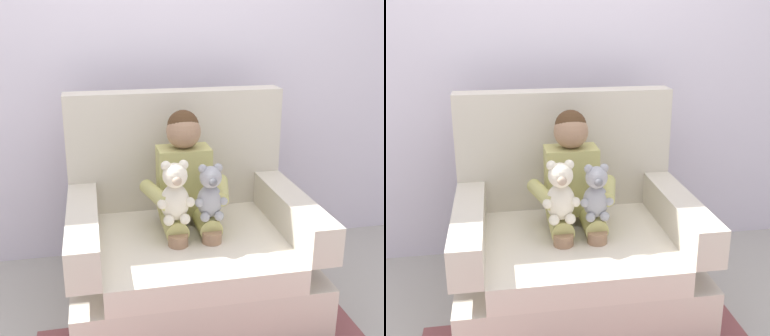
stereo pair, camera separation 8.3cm
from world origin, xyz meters
The scene contains 6 objects.
ground_plane centered at (0.00, 0.00, 0.00)m, with size 8.00×8.00×0.00m, color #ADA89E.
back_wall centered at (0.00, 0.72, 1.30)m, with size 6.00×0.10×2.60m, color silver.
armchair centered at (0.00, 0.06, 0.32)m, with size 1.15×0.91×1.05m.
seated_child centered at (0.00, 0.07, 0.62)m, with size 0.45×0.39×0.82m.
plush_cream centered at (-0.08, -0.08, 0.66)m, with size 0.17×0.14×0.29m.
plush_grey centered at (0.08, -0.08, 0.64)m, with size 0.16×0.13×0.27m.
Camera 2 is at (-0.35, -2.16, 1.47)m, focal length 46.11 mm.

